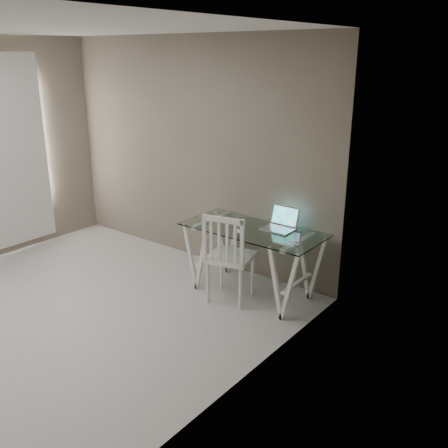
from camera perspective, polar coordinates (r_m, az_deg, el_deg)
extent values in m
plane|color=#AAA8A3|center=(5.20, -20.05, -10.88)|extent=(4.50, 4.50, 0.00)
cube|color=white|center=(4.57, -24.08, 20.12)|extent=(4.00, 4.50, 0.02)
cube|color=#6F6457|center=(6.11, -3.54, 8.22)|extent=(4.00, 0.02, 2.70)
cube|color=#6F6457|center=(3.20, -3.02, -1.85)|extent=(0.02, 4.50, 2.70)
cube|color=silver|center=(5.22, 3.32, -0.62)|extent=(1.50, 0.70, 0.01)
cube|color=white|center=(5.66, -1.35, -3.08)|extent=(0.24, 0.62, 0.72)
cube|color=white|center=(5.09, 8.37, -5.90)|extent=(0.24, 0.62, 0.72)
cube|color=white|center=(5.20, 0.78, -3.76)|extent=(0.55, 0.55, 0.04)
cylinder|color=white|center=(5.21, -1.84, -6.71)|extent=(0.04, 0.04, 0.46)
cylinder|color=white|center=(5.09, 1.90, -7.39)|extent=(0.04, 0.04, 0.46)
cylinder|color=white|center=(5.51, -0.27, -5.21)|extent=(0.04, 0.04, 0.46)
cylinder|color=white|center=(5.39, 3.29, -5.81)|extent=(0.04, 0.04, 0.46)
cube|color=white|center=(4.92, -0.11, -1.94)|extent=(0.44, 0.15, 0.50)
cube|color=#B3B3B8|center=(5.20, 6.13, -0.60)|extent=(0.32, 0.22, 0.01)
cube|color=#19D899|center=(5.28, 6.98, 0.93)|extent=(0.32, 0.07, 0.21)
cube|color=silver|center=(5.38, 1.04, 0.14)|extent=(0.28, 0.12, 0.01)
ellipsoid|color=silver|center=(5.08, 1.70, -0.84)|extent=(0.12, 0.07, 0.04)
cube|color=white|center=(4.84, 8.37, -2.22)|extent=(0.06, 0.06, 0.01)
cube|color=black|center=(4.83, 8.46, -1.54)|extent=(0.05, 0.03, 0.10)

